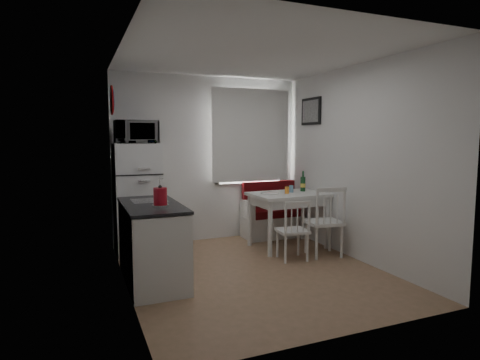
# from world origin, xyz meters

# --- Properties ---
(floor) EXTENTS (3.00, 3.50, 0.02)m
(floor) POSITION_xyz_m (0.00, 0.00, 0.00)
(floor) COLOR #8C6D4B
(floor) RESTS_ON ground
(ceiling) EXTENTS (3.00, 3.50, 0.02)m
(ceiling) POSITION_xyz_m (0.00, 0.00, 2.60)
(ceiling) COLOR white
(ceiling) RESTS_ON wall_back
(wall_back) EXTENTS (3.00, 0.02, 2.60)m
(wall_back) POSITION_xyz_m (0.00, 1.75, 1.30)
(wall_back) COLOR white
(wall_back) RESTS_ON floor
(wall_front) EXTENTS (3.00, 0.02, 2.60)m
(wall_front) POSITION_xyz_m (0.00, -1.75, 1.30)
(wall_front) COLOR white
(wall_front) RESTS_ON floor
(wall_left) EXTENTS (0.02, 3.50, 2.60)m
(wall_left) POSITION_xyz_m (-1.50, 0.00, 1.30)
(wall_left) COLOR white
(wall_left) RESTS_ON floor
(wall_right) EXTENTS (0.02, 3.50, 2.60)m
(wall_right) POSITION_xyz_m (1.50, 0.00, 1.30)
(wall_right) COLOR white
(wall_right) RESTS_ON floor
(window) EXTENTS (1.22, 0.06, 1.47)m
(window) POSITION_xyz_m (0.70, 1.72, 1.62)
(window) COLOR white
(window) RESTS_ON wall_back
(curtain) EXTENTS (1.35, 0.02, 1.50)m
(curtain) POSITION_xyz_m (0.70, 1.65, 1.68)
(curtain) COLOR white
(curtain) RESTS_ON wall_back
(kitchen_counter) EXTENTS (0.62, 1.32, 1.16)m
(kitchen_counter) POSITION_xyz_m (-1.20, 0.16, 0.46)
(kitchen_counter) COLOR white
(kitchen_counter) RESTS_ON floor
(wall_sign) EXTENTS (0.03, 0.40, 0.40)m
(wall_sign) POSITION_xyz_m (-1.47, 1.45, 2.15)
(wall_sign) COLOR #1B48A2
(wall_sign) RESTS_ON wall_left
(picture_frame) EXTENTS (0.04, 0.52, 0.42)m
(picture_frame) POSITION_xyz_m (1.48, 1.10, 2.05)
(picture_frame) COLOR black
(picture_frame) RESTS_ON wall_right
(bench) EXTENTS (1.27, 0.49, 0.91)m
(bench) POSITION_xyz_m (1.16, 1.51, 0.30)
(bench) COLOR white
(bench) RESTS_ON floor
(dining_table) EXTENTS (1.13, 0.81, 0.82)m
(dining_table) POSITION_xyz_m (0.94, 0.83, 0.73)
(dining_table) COLOR white
(dining_table) RESTS_ON floor
(chair_left) EXTENTS (0.43, 0.41, 0.44)m
(chair_left) POSITION_xyz_m (0.69, 0.18, 0.51)
(chair_left) COLOR white
(chair_left) RESTS_ON floor
(chair_right) EXTENTS (0.52, 0.50, 0.52)m
(chair_right) POSITION_xyz_m (1.19, 0.16, 0.60)
(chair_right) COLOR white
(chair_right) RESTS_ON floor
(fridge) EXTENTS (0.62, 0.62, 1.56)m
(fridge) POSITION_xyz_m (-1.18, 1.40, 0.78)
(fridge) COLOR white
(fridge) RESTS_ON floor
(microwave) EXTENTS (0.58, 0.39, 0.32)m
(microwave) POSITION_xyz_m (-1.18, 1.35, 1.72)
(microwave) COLOR white
(microwave) RESTS_ON fridge
(kettle) EXTENTS (0.17, 0.17, 0.23)m
(kettle) POSITION_xyz_m (-1.15, -0.12, 1.01)
(kettle) COLOR #AE0D1D
(kettle) RESTS_ON kitchen_counter
(wine_bottle) EXTENTS (0.08, 0.08, 0.31)m
(wine_bottle) POSITION_xyz_m (1.25, 0.93, 0.98)
(wine_bottle) COLOR #164522
(wine_bottle) RESTS_ON dining_table
(drinking_glass_orange) EXTENTS (0.06, 0.06, 0.10)m
(drinking_glass_orange) POSITION_xyz_m (0.89, 0.78, 0.87)
(drinking_glass_orange) COLOR orange
(drinking_glass_orange) RESTS_ON dining_table
(drinking_glass_blue) EXTENTS (0.06, 0.06, 0.11)m
(drinking_glass_blue) POSITION_xyz_m (1.02, 0.88, 0.87)
(drinking_glass_blue) COLOR #6D9BBA
(drinking_glass_blue) RESTS_ON dining_table
(plate) EXTENTS (0.26, 0.26, 0.02)m
(plate) POSITION_xyz_m (0.64, 0.85, 0.83)
(plate) COLOR white
(plate) RESTS_ON dining_table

